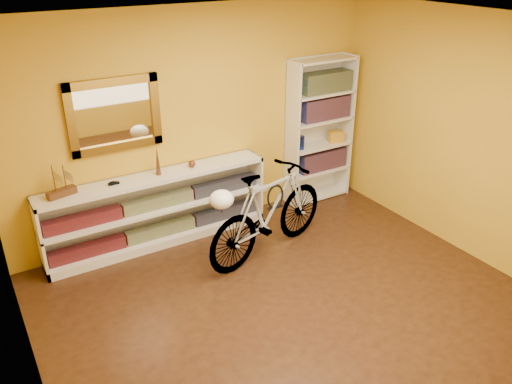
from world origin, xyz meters
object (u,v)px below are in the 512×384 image
console_unit (158,210)px  bookcase (320,131)px  helmet (221,199)px  bicycle (269,212)px

console_unit → bookcase: size_ratio=1.37×
bookcase → helmet: bookcase is taller
helmet → bicycle: bearing=13.9°
bookcase → helmet: bearing=-152.5°
bicycle → helmet: size_ratio=7.12×
bicycle → helmet: (-0.65, -0.16, 0.39)m
bicycle → helmet: 0.78m
bookcase → bicycle: bookcase is taller
helmet → console_unit: bearing=106.6°
bicycle → bookcase: bearing=-70.7°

